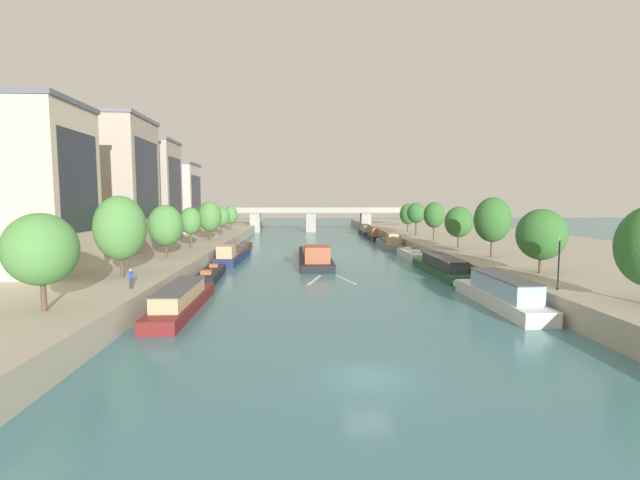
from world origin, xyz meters
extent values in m
plane|color=#42757F|center=(0.00, 0.00, 0.00)|extent=(400.00, 400.00, 0.00)
cube|color=#A89E89|center=(-34.07, 55.00, 1.05)|extent=(36.00, 170.00, 2.09)
cube|color=#A89E89|center=(34.07, 55.00, 1.05)|extent=(36.00, 170.00, 2.09)
cube|color=black|center=(-1.23, 44.51, 0.46)|extent=(4.63, 23.78, 0.93)
cube|color=black|center=(-1.32, 56.74, 0.56)|extent=(4.24, 1.24, 0.83)
cube|color=black|center=(-1.23, 44.51, 0.96)|extent=(4.72, 23.78, 0.06)
cube|color=#9E5133|center=(-1.17, 36.44, 2.07)|extent=(3.38, 4.77, 2.16)
cube|color=black|center=(-1.19, 38.82, 2.40)|extent=(2.67, 0.05, 0.61)
cube|color=brown|center=(-1.25, 46.89, 1.17)|extent=(3.57, 12.38, 0.36)
cylinder|color=#232328|center=(-0.51, 37.39, 1.54)|extent=(0.07, 0.07, 1.10)
cube|color=silver|center=(1.82, 28.35, 0.01)|extent=(2.04, 5.86, 0.03)
cube|color=silver|center=(-1.78, 28.33, 0.01)|extent=(1.96, 5.88, 0.03)
cube|color=maroon|center=(-13.55, 14.59, 0.50)|extent=(2.74, 14.13, 0.99)
cube|color=maroon|center=(-13.59, 22.00, 0.60)|extent=(2.55, 1.23, 0.86)
cube|color=maroon|center=(-13.55, 14.59, 1.02)|extent=(2.79, 14.13, 0.06)
cube|color=tan|center=(-13.55, 13.89, 1.65)|extent=(2.24, 9.05, 1.21)
cube|color=#4C4C51|center=(-13.55, 13.89, 2.30)|extent=(2.40, 9.32, 0.08)
cylinder|color=#232328|center=(-13.13, 10.36, 1.60)|extent=(0.07, 0.07, 1.10)
cube|color=black|center=(-14.04, 29.33, 0.53)|extent=(2.54, 10.48, 1.06)
cube|color=black|center=(-14.25, 34.88, 0.64)|extent=(2.09, 1.30, 0.89)
cube|color=black|center=(-14.04, 29.33, 1.09)|extent=(2.58, 10.48, 0.06)
cube|color=#9E5133|center=(-14.13, 31.62, 1.32)|extent=(1.11, 0.94, 0.40)
cube|color=#9E5133|center=(-13.93, 26.42, 1.36)|extent=(1.23, 1.14, 0.48)
cylinder|color=#232328|center=(-13.60, 26.22, 1.67)|extent=(0.07, 0.07, 1.10)
cube|color=#1E284C|center=(-13.71, 44.95, 0.58)|extent=(3.54, 15.32, 1.15)
cube|color=#1E284C|center=(-13.39, 52.90, 0.69)|extent=(2.83, 1.35, 0.94)
cube|color=#1E284C|center=(-13.71, 44.95, 1.18)|extent=(3.59, 15.32, 0.06)
cube|color=tan|center=(-13.91, 39.78, 2.07)|extent=(2.32, 3.13, 1.71)
cube|color=black|center=(-13.85, 41.31, 2.32)|extent=(1.76, 0.10, 0.48)
cube|color=brown|center=(-13.65, 46.47, 1.39)|extent=(2.60, 7.99, 0.36)
cylinder|color=#232328|center=(-13.45, 40.38, 1.76)|extent=(0.07, 0.07, 1.10)
cube|color=maroon|center=(-13.81, 59.71, 0.46)|extent=(2.22, 10.00, 0.93)
cube|color=maroon|center=(-13.89, 65.05, 0.56)|extent=(1.98, 1.23, 0.82)
cube|color=maroon|center=(-13.81, 59.71, 0.96)|extent=(2.26, 10.00, 0.06)
cube|color=#38383D|center=(-13.84, 61.91, 1.19)|extent=(1.04, 0.92, 0.40)
cube|color=#38383D|center=(-13.76, 56.92, 1.23)|extent=(1.15, 1.12, 0.48)
cylinder|color=#232328|center=(-13.45, 56.73, 1.54)|extent=(0.07, 0.07, 1.10)
cube|color=silver|center=(14.11, 14.88, 0.56)|extent=(2.88, 13.88, 1.12)
cube|color=silver|center=(14.06, 22.16, 0.67)|extent=(2.65, 1.26, 0.93)
cube|color=silver|center=(14.11, 14.88, 1.15)|extent=(2.94, 13.88, 0.06)
cube|color=#9EBCD6|center=(14.12, 14.19, 1.98)|extent=(2.35, 8.89, 1.58)
cube|color=#4C4C51|center=(14.12, 14.19, 2.81)|extent=(2.51, 9.16, 0.08)
cylinder|color=#232328|center=(14.56, 10.73, 1.73)|extent=(0.07, 0.07, 1.10)
cube|color=#235633|center=(14.36, 31.48, 0.49)|extent=(2.91, 15.81, 0.98)
cube|color=#235633|center=(14.36, 39.74, 0.59)|extent=(2.76, 1.21, 0.85)
cube|color=#235633|center=(14.36, 31.48, 1.01)|extent=(2.97, 15.81, 0.06)
cube|color=#38383D|center=(14.36, 30.69, 1.67)|extent=(2.39, 10.12, 1.26)
cube|color=#4C4C51|center=(14.36, 30.69, 2.34)|extent=(2.56, 10.42, 0.08)
cylinder|color=#232328|center=(14.80, 26.74, 1.59)|extent=(0.07, 0.07, 1.10)
cube|color=silver|center=(14.39, 46.40, 0.56)|extent=(2.07, 10.38, 1.13)
cube|color=silver|center=(14.40, 51.94, 0.68)|extent=(1.94, 1.24, 0.93)
cube|color=silver|center=(14.39, 46.40, 1.16)|extent=(2.11, 10.38, 0.06)
cube|color=white|center=(14.39, 48.69, 1.39)|extent=(1.02, 0.90, 0.40)
cube|color=white|center=(14.38, 43.50, 1.43)|extent=(1.12, 1.10, 0.48)
cylinder|color=#232328|center=(14.68, 43.29, 1.74)|extent=(0.07, 0.07, 1.10)
cube|color=gray|center=(14.27, 62.99, 0.53)|extent=(3.50, 14.90, 1.06)
cube|color=gray|center=(14.57, 70.73, 0.64)|extent=(2.83, 1.33, 0.89)
cube|color=gray|center=(14.27, 62.99, 1.09)|extent=(3.56, 14.91, 0.06)
cube|color=tan|center=(14.08, 57.96, 2.10)|extent=(2.31, 3.04, 1.97)
cube|color=black|center=(14.14, 59.45, 2.40)|extent=(1.76, 0.10, 0.55)
cube|color=brown|center=(14.33, 64.46, 1.30)|extent=(2.58, 7.78, 0.36)
cylinder|color=#232328|center=(14.54, 58.53, 1.67)|extent=(0.07, 0.07, 1.10)
cube|color=black|center=(13.74, 78.59, 0.50)|extent=(2.05, 9.28, 1.01)
cube|color=black|center=(13.87, 83.56, 0.61)|extent=(1.75, 1.26, 0.87)
cube|color=black|center=(13.74, 78.59, 1.04)|extent=(2.09, 9.28, 0.06)
cube|color=#9E5133|center=(13.66, 75.45, 2.02)|extent=(1.40, 1.88, 1.89)
cube|color=black|center=(13.68, 76.38, 2.30)|extent=(1.08, 0.06, 0.53)
cube|color=brown|center=(13.76, 79.51, 1.25)|extent=(1.54, 4.84, 0.36)
cylinder|color=#232328|center=(13.94, 75.81, 1.62)|extent=(0.07, 0.07, 1.10)
cube|color=#1E284C|center=(14.27, 92.89, 0.54)|extent=(2.69, 13.07, 1.07)
cube|color=#1E284C|center=(14.45, 99.75, 0.64)|extent=(2.26, 1.29, 0.90)
cube|color=#1E284C|center=(14.27, 92.89, 1.10)|extent=(2.74, 13.07, 0.06)
cube|color=tan|center=(14.25, 92.24, 1.92)|extent=(2.15, 8.38, 1.58)
cube|color=#4C4C51|center=(14.25, 92.24, 2.75)|extent=(2.29, 8.63, 0.08)
cylinder|color=#232328|center=(14.51, 88.98, 1.68)|extent=(0.07, 0.07, 1.10)
cylinder|color=brown|center=(-20.44, 6.89, 3.49)|extent=(0.36, 0.36, 2.80)
ellipsoid|color=#4C8942|center=(-20.44, 6.89, 6.20)|extent=(4.53, 4.53, 4.75)
cylinder|color=brown|center=(-20.35, 19.42, 3.60)|extent=(0.28, 0.28, 3.01)
ellipsoid|color=#4C8942|center=(-20.35, 19.42, 6.77)|extent=(4.70, 4.70, 6.05)
cylinder|color=brown|center=(-20.31, 33.33, 3.43)|extent=(0.26, 0.26, 2.67)
ellipsoid|color=#4C8942|center=(-20.31, 33.33, 6.18)|extent=(4.27, 4.27, 5.15)
cylinder|color=brown|center=(-19.90, 44.36, 3.58)|extent=(0.35, 0.35, 2.98)
ellipsoid|color=#4C8942|center=(-19.90, 44.36, 6.20)|extent=(3.20, 3.20, 4.11)
cylinder|color=brown|center=(-19.61, 57.26, 3.48)|extent=(0.24, 0.24, 2.77)
ellipsoid|color=#4C8942|center=(-19.61, 57.26, 6.37)|extent=(4.23, 4.23, 5.47)
cylinder|color=brown|center=(-19.68, 69.55, 3.42)|extent=(0.29, 0.29, 2.66)
ellipsoid|color=#4C8942|center=(-19.68, 69.55, 5.87)|extent=(3.47, 3.47, 4.08)
cylinder|color=brown|center=(-19.72, 82.33, 3.35)|extent=(0.30, 0.30, 2.52)
ellipsoid|color=#4C8942|center=(-19.72, 82.33, 5.80)|extent=(3.34, 3.34, 4.32)
cylinder|color=brown|center=(20.39, 19.69, 3.34)|extent=(0.28, 0.28, 2.49)
ellipsoid|color=#336B2D|center=(20.39, 19.69, 5.97)|extent=(4.74, 4.74, 5.07)
cylinder|color=brown|center=(20.82, 31.61, 3.71)|extent=(0.26, 0.26, 3.24)
ellipsoid|color=#336B2D|center=(20.82, 31.61, 6.89)|extent=(4.53, 4.53, 5.66)
cylinder|color=brown|center=(20.71, 42.87, 3.41)|extent=(0.24, 0.24, 2.64)
ellipsoid|color=#336B2D|center=(20.71, 42.87, 6.02)|extent=(4.19, 4.19, 4.69)
cylinder|color=brown|center=(20.51, 54.29, 3.76)|extent=(0.25, 0.25, 3.33)
ellipsoid|color=#336B2D|center=(20.51, 54.29, 6.69)|extent=(3.65, 3.65, 4.59)
cylinder|color=brown|center=(20.62, 66.42, 3.82)|extent=(0.34, 0.34, 3.46)
ellipsoid|color=#336B2D|center=(20.62, 66.42, 6.71)|extent=(3.81, 3.81, 4.21)
cylinder|color=brown|center=(21.41, 76.28, 3.46)|extent=(0.31, 0.31, 2.73)
ellipsoid|color=#336B2D|center=(21.41, 76.28, 6.13)|extent=(3.77, 3.77, 4.73)
cylinder|color=black|center=(17.40, 11.77, 4.07)|extent=(0.11, 0.11, 3.96)
sphere|color=#EAE5C6|center=(17.40, 11.77, 6.19)|extent=(0.28, 0.28, 0.28)
cylinder|color=black|center=(17.40, 11.77, 2.19)|extent=(0.22, 0.22, 0.20)
cube|color=beige|center=(-31.96, 22.26, 10.31)|extent=(13.50, 9.38, 16.44)
cube|color=#565B66|center=(-31.96, 22.26, 18.78)|extent=(13.91, 9.66, 0.50)
cube|color=#232833|center=(-25.19, 22.26, 11.13)|extent=(0.04, 7.50, 9.86)
cube|color=#A89989|center=(-31.96, 41.84, 11.35)|extent=(13.54, 11.34, 18.50)
cube|color=slate|center=(-31.96, 41.84, 20.85)|extent=(13.95, 11.68, 0.50)
cube|color=#232833|center=(-25.17, 41.84, 12.27)|extent=(0.04, 9.07, 11.10)
cube|color=#A89989|center=(-31.96, 58.57, 10.83)|extent=(12.12, 9.56, 17.47)
cube|color=slate|center=(-31.96, 58.57, 19.81)|extent=(12.48, 9.84, 0.50)
cube|color=#232833|center=(-25.88, 58.57, 11.70)|extent=(0.04, 7.65, 10.48)
cube|color=#BCB2A8|center=(-31.96, 76.82, 9.51)|extent=(11.16, 10.57, 14.83)
cube|color=slate|center=(-31.96, 76.82, 17.17)|extent=(11.50, 10.89, 0.50)
cube|color=#232833|center=(-26.36, 76.82, 10.25)|extent=(0.04, 8.46, 8.90)
cube|color=#9E998E|center=(0.00, 104.77, 5.89)|extent=(56.15, 4.40, 0.60)
cube|color=#9E998E|center=(0.00, 102.77, 6.64)|extent=(56.15, 0.30, 0.90)
cube|color=#9E998E|center=(0.00, 106.77, 6.64)|extent=(56.15, 0.30, 0.90)
cube|color=#9E998E|center=(-16.07, 104.77, 2.80)|extent=(2.80, 3.60, 5.59)
cube|color=#9E998E|center=(0.00, 104.77, 2.80)|extent=(2.80, 3.60, 5.59)
cube|color=#9E998E|center=(16.07, 104.77, 2.80)|extent=(2.80, 3.60, 5.59)
cylinder|color=#2D2D38|center=(-17.54, 13.95, 2.51)|extent=(0.13, 0.13, 0.84)
cylinder|color=#2D2D38|center=(-17.46, 14.14, 2.51)|extent=(0.13, 0.13, 0.84)
cube|color=#3351A8|center=(-17.50, 14.04, 3.21)|extent=(0.32, 0.39, 0.56)
sphere|color=tan|center=(-17.50, 14.04, 3.61)|extent=(0.21, 0.21, 0.21)
cylinder|color=#3351A8|center=(-17.59, 13.84, 3.21)|extent=(0.09, 0.09, 0.54)
cylinder|color=#3351A8|center=(-17.41, 14.25, 3.21)|extent=(0.09, 0.09, 0.54)
camera|label=1|loc=(-3.69, -22.18, 9.42)|focal=24.48mm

